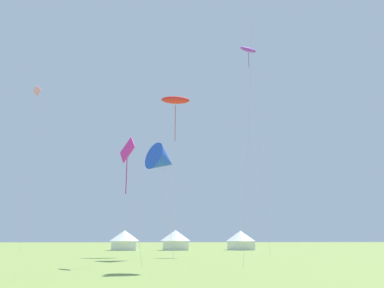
# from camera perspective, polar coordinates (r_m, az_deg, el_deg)

# --- Properties ---
(kite_magenta_diamond) EXTENTS (1.75, 1.67, 8.39)m
(kite_magenta_diamond) POSITION_cam_1_polar(r_m,az_deg,el_deg) (26.86, -9.21, -1.20)
(kite_magenta_diamond) COLOR #E02DA3
(kite_magenta_diamond) RESTS_ON ground
(kite_purple_parafoil) EXTENTS (2.45, 3.31, 24.67)m
(kite_purple_parafoil) POSITION_cam_1_polar(r_m,az_deg,el_deg) (50.58, 8.06, 13.12)
(kite_purple_parafoil) COLOR purple
(kite_purple_parafoil) RESTS_ON ground
(kite_pink_diamond) EXTENTS (1.46, 1.92, 23.91)m
(kite_pink_diamond) POSITION_cam_1_polar(r_m,az_deg,el_deg) (63.70, -21.34, 6.33)
(kite_pink_diamond) COLOR pink
(kite_pink_diamond) RESTS_ON ground
(kite_blue_delta) EXTENTS (3.68, 4.20, 10.02)m
(kite_blue_delta) POSITION_cam_1_polar(r_m,az_deg,el_deg) (35.72, -4.16, -2.33)
(kite_blue_delta) COLOR blue
(kite_blue_delta) RESTS_ON ground
(kite_red_parafoil) EXTENTS (3.20, 2.47, 17.36)m
(kite_red_parafoil) POSITION_cam_1_polar(r_m,az_deg,el_deg) (45.11, -2.38, 6.26)
(kite_red_parafoil) COLOR red
(kite_red_parafoil) RESTS_ON ground
(festival_tent_left) EXTENTS (4.49, 4.49, 2.92)m
(festival_tent_left) POSITION_cam_1_polar(r_m,az_deg,el_deg) (62.09, -9.62, -13.27)
(festival_tent_left) COLOR white
(festival_tent_left) RESTS_ON ground
(festival_tent_right) EXTENTS (4.58, 4.58, 2.98)m
(festival_tent_right) POSITION_cam_1_polar(r_m,az_deg,el_deg) (62.12, -2.39, -13.41)
(festival_tent_right) COLOR white
(festival_tent_right) RESTS_ON ground
(festival_tent_center) EXTENTS (4.46, 4.46, 2.90)m
(festival_tent_center) POSITION_cam_1_polar(r_m,az_deg,el_deg) (63.58, 6.98, -13.36)
(festival_tent_center) COLOR white
(festival_tent_center) RESTS_ON ground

